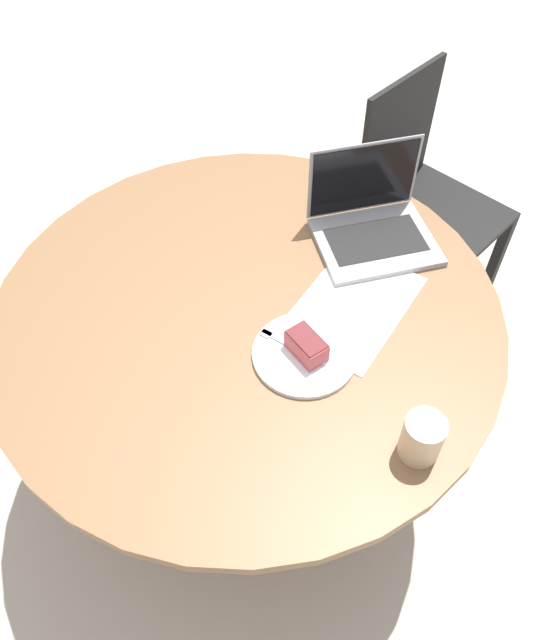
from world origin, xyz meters
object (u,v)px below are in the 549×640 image
Objects in this scene: chair at (420,203)px; coffee_glass at (422,438)px; laptop at (372,226)px; plate at (305,354)px.

coffee_glass is (1.10, 0.17, 0.31)m from chair.
laptop is (0.50, -0.08, 0.30)m from chair.
laptop is at bearing 15.03° from chair.
plate is at bearing 49.75° from laptop.
chair is 1.15m from coffee_glass.
laptop is (-0.44, 0.05, 0.03)m from plate.
plate is 0.44m from laptop.
laptop reaches higher than coffee_glass.
chair is 0.59m from laptop.
chair is 2.24× the size of laptop.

